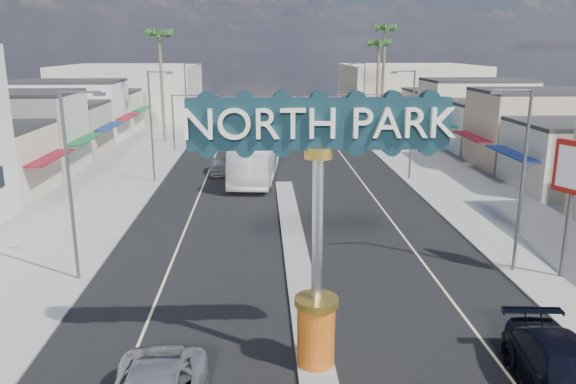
{
  "coord_description": "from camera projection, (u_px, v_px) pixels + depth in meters",
  "views": [
    {
      "loc": [
        -1.81,
        -15.35,
        10.84
      ],
      "look_at": [
        -0.55,
        10.42,
        4.13
      ],
      "focal_mm": 35.0,
      "sensor_mm": 36.0,
      "label": 1
    }
  ],
  "objects": [
    {
      "name": "streetlight_r_mid",
      "position": [
        410.0,
        119.0,
        45.87
      ],
      "size": [
        2.03,
        0.22,
        9.0
      ],
      "color": "#47474C",
      "rests_on": "ground"
    },
    {
      "name": "palm_right_mid",
      "position": [
        379.0,
        48.0,
        69.73
      ],
      "size": [
        2.6,
        2.6,
        12.1
      ],
      "color": "brown",
      "rests_on": "ground"
    },
    {
      "name": "sidewalk_right",
      "position": [
        449.0,
        178.0,
        47.3
      ],
      "size": [
        8.0,
        120.0,
        0.12
      ],
      "primitive_type": "cube",
      "color": "gray",
      "rests_on": "ground"
    },
    {
      "name": "streetlight_l_near",
      "position": [
        72.0,
        177.0,
        25.55
      ],
      "size": [
        2.03,
        0.22,
        9.0
      ],
      "color": "#47474C",
      "rests_on": "ground"
    },
    {
      "name": "backdrop_far_right",
      "position": [
        408.0,
        90.0,
        90.19
      ],
      "size": [
        20.0,
        20.0,
        8.0
      ],
      "primitive_type": "cube",
      "color": "beige",
      "rests_on": "ground"
    },
    {
      "name": "sidewalk_left",
      "position": [
        113.0,
        182.0,
        45.98
      ],
      "size": [
        8.0,
        120.0,
        0.12
      ],
      "primitive_type": "cube",
      "color": "gray",
      "rests_on": "ground"
    },
    {
      "name": "palm_right_far",
      "position": [
        385.0,
        34.0,
        75.18
      ],
      "size": [
        2.6,
        2.6,
        14.1
      ],
      "color": "brown",
      "rests_on": "ground"
    },
    {
      "name": "traffic_signal_right",
      "position": [
        364.0,
        110.0,
        59.54
      ],
      "size": [
        5.09,
        0.45,
        6.0
      ],
      "color": "#47474C",
      "rests_on": "ground"
    },
    {
      "name": "traffic_signal_left",
      "position": [
        190.0,
        111.0,
        58.67
      ],
      "size": [
        5.09,
        0.45,
        6.0
      ],
      "color": "#47474C",
      "rests_on": "ground"
    },
    {
      "name": "streetlight_r_near",
      "position": [
        520.0,
        172.0,
        26.54
      ],
      "size": [
        2.03,
        0.22,
        9.0
      ],
      "color": "#47474C",
      "rests_on": "ground"
    },
    {
      "name": "median_island",
      "position": [
        295.0,
        246.0,
        31.17
      ],
      "size": [
        1.3,
        30.0,
        0.16
      ],
      "primitive_type": "cube",
      "color": "gray",
      "rests_on": "ground"
    },
    {
      "name": "road",
      "position": [
        283.0,
        181.0,
        46.65
      ],
      "size": [
        20.0,
        120.0,
        0.01
      ],
      "primitive_type": "cube",
      "color": "black",
      "rests_on": "ground"
    },
    {
      "name": "suv_right",
      "position": [
        566.0,
        375.0,
        17.52
      ],
      "size": [
        3.01,
        6.36,
        1.79
      ],
      "primitive_type": "imported",
      "rotation": [
        0.0,
        0.0,
        -0.08
      ],
      "color": "black",
      "rests_on": "ground"
    },
    {
      "name": "bank_pylon_sign",
      "position": [
        574.0,
        176.0,
        25.77
      ],
      "size": [
        1.08,
        1.97,
        6.56
      ],
      "rotation": [
        0.0,
        0.0,
        0.43
      ],
      "color": "#47474C",
      "rests_on": "sidewalk_right"
    },
    {
      "name": "streetlight_r_far",
      "position": [
        363.0,
        96.0,
        67.14
      ],
      "size": [
        2.03,
        0.22,
        9.0
      ],
      "color": "#47474C",
      "rests_on": "ground"
    },
    {
      "name": "storefront_row_left",
      "position": [
        44.0,
        125.0,
        57.33
      ],
      "size": [
        12.0,
        42.0,
        6.0
      ],
      "primitive_type": "cube",
      "color": "beige",
      "rests_on": "ground"
    },
    {
      "name": "car_parked_left",
      "position": [
        219.0,
        166.0,
        49.01
      ],
      "size": [
        2.1,
        4.34,
        1.43
      ],
      "primitive_type": "imported",
      "rotation": [
        0.0,
        0.0,
        0.1
      ],
      "color": "slate",
      "rests_on": "ground"
    },
    {
      "name": "palm_left_far",
      "position": [
        159.0,
        40.0,
        62.48
      ],
      "size": [
        2.6,
        2.6,
        13.1
      ],
      "color": "brown",
      "rests_on": "ground"
    },
    {
      "name": "ground",
      "position": [
        283.0,
        181.0,
        46.66
      ],
      "size": [
        160.0,
        160.0,
        0.0
      ],
      "primitive_type": "plane",
      "color": "gray",
      "rests_on": "ground"
    },
    {
      "name": "gateway_sign",
      "position": [
        318.0,
        204.0,
        18.08
      ],
      "size": [
        8.2,
        1.5,
        9.15
      ],
      "color": "#B7520E",
      "rests_on": "median_island"
    },
    {
      "name": "streetlight_l_far",
      "position": [
        187.0,
        97.0,
        66.15
      ],
      "size": [
        2.03,
        0.22,
        9.0
      ],
      "color": "#47474C",
      "rests_on": "ground"
    },
    {
      "name": "backdrop_far_left",
      "position": [
        132.0,
        91.0,
        88.11
      ],
      "size": [
        20.0,
        20.0,
        8.0
      ],
      "primitive_type": "cube",
      "color": "#B7B29E",
      "rests_on": "ground"
    },
    {
      "name": "storefront_row_right",
      "position": [
        503.0,
        122.0,
        59.6
      ],
      "size": [
        12.0,
        42.0,
        6.0
      ],
      "primitive_type": "cube",
      "color": "#B7B29E",
      "rests_on": "ground"
    },
    {
      "name": "streetlight_l_mid",
      "position": [
        153.0,
        121.0,
        44.89
      ],
      "size": [
        2.03,
        0.22,
        9.0
      ],
      "color": "#47474C",
      "rests_on": "ground"
    },
    {
      "name": "city_bus",
      "position": [
        256.0,
        156.0,
        47.51
      ],
      "size": [
        4.42,
        13.65,
        3.73
      ],
      "primitive_type": "imported",
      "rotation": [
        0.0,
        0.0,
        -0.1
      ],
      "color": "white",
      "rests_on": "ground"
    }
  ]
}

